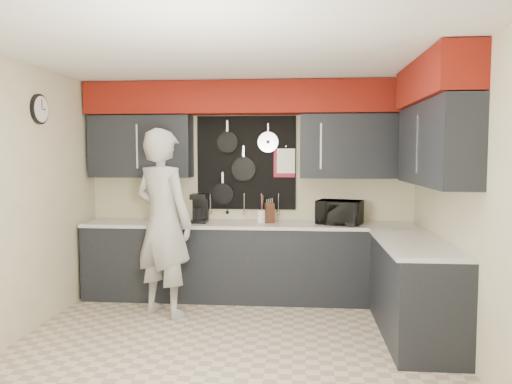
# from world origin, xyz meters

# --- Properties ---
(ground) EXTENTS (4.00, 4.00, 0.00)m
(ground) POSITION_xyz_m (0.00, 0.00, 0.00)
(ground) COLOR beige
(ground) RESTS_ON ground
(back_wall_assembly) EXTENTS (4.00, 0.36, 2.60)m
(back_wall_assembly) POSITION_xyz_m (0.01, 1.60, 2.01)
(back_wall_assembly) COLOR beige
(back_wall_assembly) RESTS_ON ground
(right_wall_assembly) EXTENTS (0.36, 3.50, 2.60)m
(right_wall_assembly) POSITION_xyz_m (1.85, 0.26, 1.94)
(right_wall_assembly) COLOR beige
(right_wall_assembly) RESTS_ON ground
(left_wall_assembly) EXTENTS (0.05, 3.50, 2.60)m
(left_wall_assembly) POSITION_xyz_m (-1.99, 0.02, 1.33)
(left_wall_assembly) COLOR beige
(left_wall_assembly) RESTS_ON ground
(base_cabinets) EXTENTS (3.95, 2.20, 0.92)m
(base_cabinets) POSITION_xyz_m (0.49, 1.13, 0.46)
(base_cabinets) COLOR black
(base_cabinets) RESTS_ON ground
(microwave) EXTENTS (0.58, 0.48, 0.28)m
(microwave) POSITION_xyz_m (1.07, 1.41, 1.06)
(microwave) COLOR black
(microwave) RESTS_ON base_cabinets
(knife_block) EXTENTS (0.13, 0.13, 0.23)m
(knife_block) POSITION_xyz_m (0.26, 1.46, 1.04)
(knife_block) COLOR #321910
(knife_block) RESTS_ON base_cabinets
(utensil_crock) EXTENTS (0.12, 0.12, 0.15)m
(utensil_crock) POSITION_xyz_m (0.16, 1.49, 0.99)
(utensil_crock) COLOR white
(utensil_crock) RESTS_ON base_cabinets
(coffee_maker) EXTENTS (0.19, 0.23, 0.35)m
(coffee_maker) POSITION_xyz_m (-0.58, 1.43, 1.10)
(coffee_maker) COLOR black
(coffee_maker) RESTS_ON base_cabinets
(person) EXTENTS (0.87, 0.77, 2.00)m
(person) POSITION_xyz_m (-0.85, 0.80, 1.00)
(person) COLOR #B6B6B3
(person) RESTS_ON ground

